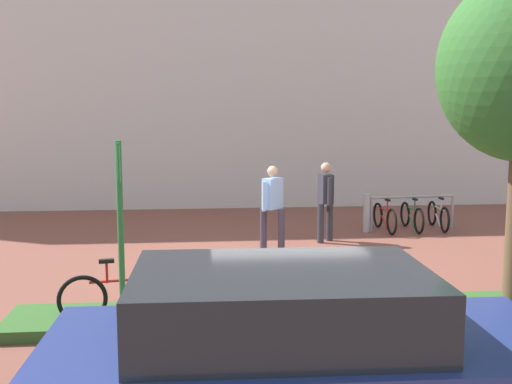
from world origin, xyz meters
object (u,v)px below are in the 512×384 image
(bike_at_sign, at_px, (122,295))
(bike_rack_cluster, at_px, (412,215))
(parking_sign_post, at_px, (120,207))
(person_suited_navy, at_px, (326,197))
(bollard_steel, at_px, (367,213))
(person_casual_tan, at_px, (272,202))
(car_navy_sedan, at_px, (299,361))

(bike_at_sign, xyz_separation_m, bike_rack_cluster, (6.07, 5.73, -0.00))
(parking_sign_post, distance_m, person_suited_navy, 6.17)
(bike_rack_cluster, xyz_separation_m, bollard_steel, (-1.13, -0.14, 0.10))
(person_casual_tan, bearing_deg, bollard_steel, 34.04)
(parking_sign_post, relative_size, bollard_steel, 2.71)
(bike_rack_cluster, bearing_deg, person_suited_navy, -154.77)
(person_suited_navy, bearing_deg, person_casual_tan, -151.30)
(person_casual_tan, bearing_deg, parking_sign_post, -120.57)
(bike_rack_cluster, bearing_deg, parking_sign_post, -135.27)
(bike_at_sign, bearing_deg, bollard_steel, 48.55)
(bike_at_sign, relative_size, person_suited_navy, 0.97)
(bike_rack_cluster, height_order, person_casual_tan, person_casual_tan)
(bike_at_sign, distance_m, bike_rack_cluster, 8.35)
(bike_at_sign, height_order, person_casual_tan, person_casual_tan)
(person_casual_tan, bearing_deg, bike_rack_cluster, 26.46)
(parking_sign_post, relative_size, car_navy_sedan, 0.56)
(bike_at_sign, height_order, person_suited_navy, person_suited_navy)
(bollard_steel, height_order, car_navy_sedan, car_navy_sedan)
(bike_at_sign, relative_size, bollard_steel, 1.85)
(bike_rack_cluster, relative_size, person_suited_navy, 1.22)
(bike_rack_cluster, height_order, bollard_steel, bollard_steel)
(bollard_steel, bearing_deg, car_navy_sedan, -108.99)
(bollard_steel, xyz_separation_m, car_navy_sedan, (-3.07, -8.93, 0.31))
(car_navy_sedan, bearing_deg, person_suited_navy, 76.65)
(person_suited_navy, bearing_deg, car_navy_sedan, -103.35)
(bike_at_sign, relative_size, person_casual_tan, 0.97)
(bike_at_sign, bearing_deg, car_navy_sedan, -60.80)
(car_navy_sedan, bearing_deg, bike_rack_cluster, 65.11)
(car_navy_sedan, bearing_deg, bike_at_sign, 119.20)
(parking_sign_post, height_order, person_suited_navy, parking_sign_post)
(parking_sign_post, bearing_deg, person_suited_navy, 52.72)
(parking_sign_post, xyz_separation_m, person_casual_tan, (2.49, 4.21, -0.61))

